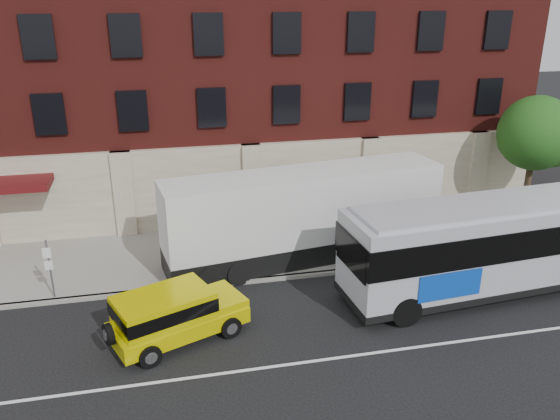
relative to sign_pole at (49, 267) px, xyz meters
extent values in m
plane|color=black|center=(8.50, -6.15, -1.45)|extent=(120.00, 120.00, 0.00)
cube|color=gray|center=(8.50, 2.85, -1.38)|extent=(60.00, 6.00, 0.15)
cube|color=gray|center=(8.50, -0.15, -1.38)|extent=(60.00, 0.25, 0.15)
cube|color=silver|center=(8.50, -5.65, -1.45)|extent=(60.00, 0.12, 0.01)
cube|color=#5D1916|center=(8.50, 10.85, 6.20)|extent=(30.00, 10.00, 15.00)
cube|color=beige|center=(8.50, 5.70, 0.70)|extent=(30.00, 0.35, 4.00)
cube|color=#4F0E0F|center=(-2.50, 4.85, 1.80)|extent=(4.20, 2.20, 0.30)
cube|color=beige|center=(2.50, 5.60, 0.70)|extent=(0.90, 0.55, 4.00)
cube|color=beige|center=(8.50, 5.60, 0.70)|extent=(0.90, 0.55, 4.00)
cube|color=beige|center=(14.50, 5.60, 0.70)|extent=(0.90, 0.55, 4.00)
cube|color=beige|center=(20.50, 5.60, 0.70)|extent=(0.90, 0.55, 4.00)
cube|color=black|center=(-0.25, 5.77, 4.50)|extent=(1.30, 0.20, 1.80)
cube|color=black|center=(3.25, 5.77, 4.50)|extent=(1.30, 0.20, 1.80)
cube|color=black|center=(6.75, 5.77, 4.50)|extent=(1.30, 0.20, 1.80)
cube|color=black|center=(10.25, 5.77, 4.50)|extent=(1.30, 0.20, 1.80)
cube|color=black|center=(13.75, 5.77, 4.50)|extent=(1.30, 0.20, 1.80)
cube|color=black|center=(17.25, 5.77, 4.50)|extent=(1.30, 0.20, 1.80)
cube|color=black|center=(20.75, 5.77, 4.50)|extent=(1.30, 0.20, 1.80)
cube|color=black|center=(-0.25, 5.77, 7.70)|extent=(1.30, 0.20, 1.80)
cube|color=black|center=(3.25, 5.77, 7.70)|extent=(1.30, 0.20, 1.80)
cube|color=black|center=(6.75, 5.77, 7.70)|extent=(1.30, 0.20, 1.80)
cube|color=black|center=(10.25, 5.77, 7.70)|extent=(1.30, 0.20, 1.80)
cube|color=black|center=(13.75, 5.77, 7.70)|extent=(1.30, 0.20, 1.80)
cube|color=black|center=(17.25, 5.77, 7.70)|extent=(1.30, 0.20, 1.80)
cube|color=black|center=(20.75, 5.77, 7.70)|extent=(1.30, 0.20, 1.80)
cube|color=black|center=(-2.00, 5.63, 0.30)|extent=(2.60, 0.15, 2.80)
cube|color=black|center=(4.00, 5.63, 0.30)|extent=(2.60, 0.15, 2.80)
cube|color=black|center=(10.00, 5.63, 0.30)|extent=(2.60, 0.15, 2.80)
cube|color=black|center=(16.00, 5.63, 0.30)|extent=(2.60, 0.15, 2.80)
cylinder|color=slate|center=(0.00, 0.05, -0.20)|extent=(0.07, 0.07, 2.50)
cube|color=white|center=(0.00, -0.10, 0.60)|extent=(0.30, 0.03, 0.40)
cube|color=white|center=(0.00, -0.10, 0.10)|extent=(0.30, 0.03, 0.35)
cylinder|color=#372A1B|center=(22.00, 3.35, 0.20)|extent=(0.32, 0.32, 3.00)
sphere|color=#144814|center=(22.00, 3.35, 3.10)|extent=(3.60, 3.60, 3.60)
sphere|color=#144814|center=(22.70, 2.95, 2.60)|extent=(2.20, 2.20, 2.20)
sphere|color=#144814|center=(21.40, 3.75, 2.70)|extent=(2.00, 2.00, 2.00)
cube|color=#ADAFB8|center=(17.21, -2.64, 0.53)|extent=(13.55, 3.88, 3.18)
cube|color=black|center=(17.21, -2.64, -0.95)|extent=(13.61, 3.94, 0.28)
cube|color=#ADAFB8|center=(17.21, -2.64, 2.17)|extent=(12.86, 3.49, 0.13)
cube|color=black|center=(17.21, -2.64, 1.06)|extent=(13.65, 3.97, 1.11)
cube|color=#0B3DB2|center=(13.77, -4.36, -0.06)|extent=(2.45, 0.25, 1.00)
cube|color=#0B3DB2|center=(20.42, -0.94, -0.06)|extent=(2.45, 0.25, 1.00)
cylinder|color=black|center=(12.21, -4.32, -0.89)|extent=(1.14, 0.42, 1.11)
cylinder|color=black|center=(12.00, -1.81, -0.89)|extent=(1.14, 0.42, 1.11)
cylinder|color=black|center=(20.21, -1.13, -0.89)|extent=(1.14, 0.42, 1.11)
cube|color=#CEC300|center=(4.50, -3.43, -0.85)|extent=(4.79, 3.36, 0.55)
cube|color=#CEC300|center=(4.03, -3.62, -0.12)|extent=(3.49, 2.81, 0.92)
cube|color=black|center=(4.03, -3.62, -0.07)|extent=(3.54, 2.86, 0.46)
cube|color=#CEC300|center=(5.91, -2.86, -0.44)|extent=(1.94, 2.14, 0.28)
cube|color=black|center=(6.57, -2.60, -0.81)|extent=(0.60, 1.39, 0.51)
cylinder|color=black|center=(2.32, -4.31, -0.44)|extent=(0.45, 0.73, 0.70)
cylinder|color=black|center=(6.16, -3.74, -1.08)|extent=(0.78, 0.51, 0.74)
cylinder|color=silver|center=(6.16, -3.74, -1.08)|extent=(0.48, 0.41, 0.41)
cylinder|color=black|center=(5.49, -2.06, -1.08)|extent=(0.78, 0.51, 0.74)
cylinder|color=silver|center=(5.49, -2.06, -1.08)|extent=(0.48, 0.41, 0.41)
cylinder|color=black|center=(3.51, -4.80, -1.08)|extent=(0.78, 0.51, 0.74)
cylinder|color=silver|center=(3.51, -4.80, -1.08)|extent=(0.48, 0.41, 0.41)
cylinder|color=black|center=(2.84, -3.13, -1.08)|extent=(0.78, 0.51, 0.74)
cylinder|color=silver|center=(2.84, -3.13, -1.08)|extent=(0.48, 0.41, 0.41)
cube|color=black|center=(10.05, 1.45, -0.91)|extent=(12.13, 4.15, 1.09)
cube|color=white|center=(10.05, 1.45, 1.08)|extent=(12.14, 4.19, 2.88)
cylinder|color=black|center=(5.81, -0.35, -0.96)|extent=(1.02, 0.42, 0.99)
cylinder|color=black|center=(5.47, 1.91, -0.96)|extent=(1.02, 0.42, 0.99)
cylinder|color=black|center=(6.99, -0.17, -0.96)|extent=(1.02, 0.42, 0.99)
cylinder|color=black|center=(6.64, 2.09, -0.96)|extent=(1.02, 0.42, 0.99)
cylinder|color=black|center=(13.46, 0.82, -0.96)|extent=(1.02, 0.42, 0.99)
cylinder|color=black|center=(13.12, 3.08, -0.96)|extent=(1.02, 0.42, 0.99)
cylinder|color=black|center=(14.64, 1.00, -0.96)|extent=(1.02, 0.42, 0.99)
cylinder|color=black|center=(14.30, 3.26, -0.96)|extent=(1.02, 0.42, 0.99)
camera|label=1|loc=(4.36, -19.84, 9.43)|focal=36.01mm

